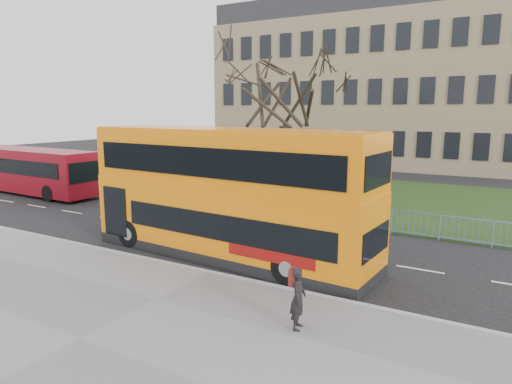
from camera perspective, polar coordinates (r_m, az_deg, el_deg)
ground at (r=16.74m, az=-2.73°, el=-8.69°), size 120.00×120.00×0.00m
pavement at (r=12.05m, az=-21.11°, el=-16.94°), size 80.00×10.50×0.12m
kerb at (r=15.51m, az=-5.87°, el=-10.02°), size 80.00×0.20×0.14m
grass_verge at (r=29.41m, az=12.44°, el=-0.54°), size 80.00×15.40×0.08m
guard_railing at (r=22.22m, az=6.47°, el=-2.49°), size 40.00×0.12×1.10m
bare_tree at (r=26.02m, az=3.56°, el=10.09°), size 7.39×7.39×10.56m
civic_building at (r=50.21m, az=14.51°, el=11.74°), size 30.00×15.00×14.00m
yellow_bus at (r=16.69m, az=-3.60°, el=0.20°), size 11.37×3.41×4.70m
red_bus at (r=33.29m, az=-26.37°, el=2.50°), size 11.14×2.94×2.91m
pedestrian at (r=11.45m, az=5.27°, el=-13.10°), size 0.51×0.65×1.56m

